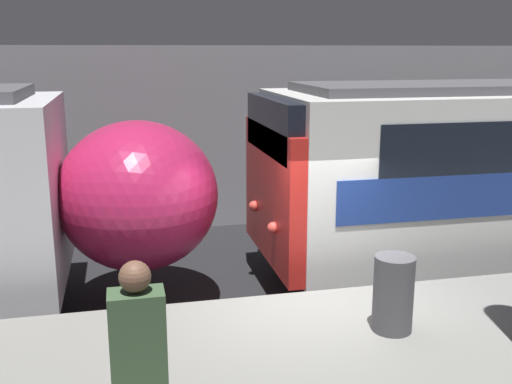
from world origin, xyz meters
The scene contains 4 objects.
ground_plane centered at (0.00, 0.00, 0.00)m, with size 120.00×120.00×0.00m, color black.
station_rear_barrier centered at (0.00, 6.33, 2.02)m, with size 50.00×0.15×4.04m.
person_waiting centered at (-2.15, -3.00, 1.81)m, with size 0.38×0.24×1.65m.
trash_bin centered at (0.61, -1.23, 1.37)m, with size 0.44×0.44×0.85m.
Camera 1 is at (-2.19, -6.82, 3.95)m, focal length 42.00 mm.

